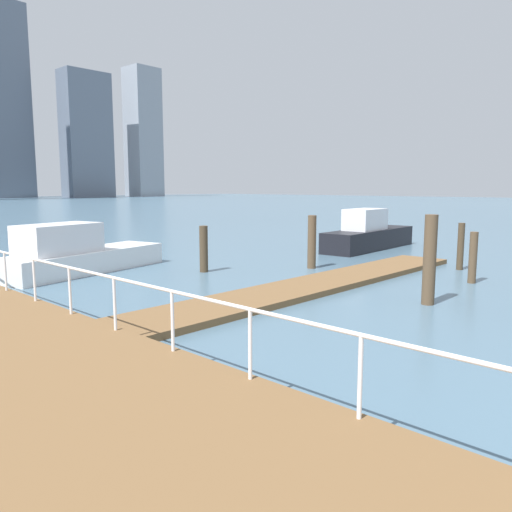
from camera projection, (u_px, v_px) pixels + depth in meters
name	position (u px, v px, depth m)	size (l,w,h in m)	color
ground_plane	(59.00, 275.00, 18.40)	(300.00, 300.00, 0.00)	slate
floating_dock	(314.00, 285.00, 15.95)	(15.89, 2.00, 0.18)	brown
boardwalk_railing	(172.00, 303.00, 8.51)	(0.06, 25.92, 1.08)	white
dock_piling_0	(312.00, 242.00, 19.70)	(0.33, 0.33, 2.10)	brown
dock_piling_1	(473.00, 258.00, 16.68)	(0.26, 0.26, 1.72)	brown
dock_piling_2	(461.00, 246.00, 19.35)	(0.25, 0.25, 1.82)	#473826
dock_piling_3	(430.00, 260.00, 13.59)	(0.34, 0.34, 2.47)	brown
dock_piling_4	(204.00, 249.00, 18.86)	(0.32, 0.32, 1.75)	#473826
moored_boat_0	(368.00, 235.00, 25.84)	(7.11, 2.11, 2.09)	black
moored_boat_1	(77.00, 254.00, 18.65)	(6.86, 3.35, 1.89)	white
skyline_tower_5	(1.00, 102.00, 142.52)	(13.24, 10.08, 54.44)	slate
skyline_tower_6	(87.00, 135.00, 147.53)	(13.79, 7.15, 36.33)	slate
skyline_tower_7	(143.00, 133.00, 163.72)	(9.63, 8.66, 41.08)	#8C939E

